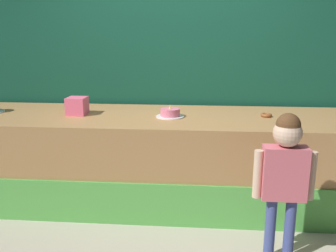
# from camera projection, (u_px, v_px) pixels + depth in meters

# --- Properties ---
(ground_plane) EXTENTS (12.00, 12.00, 0.00)m
(ground_plane) POSITION_uv_depth(u_px,v_px,m) (166.00, 225.00, 3.23)
(ground_plane) COLOR #BCB29E
(stage_platform) EXTENTS (4.28, 1.10, 0.87)m
(stage_platform) POSITION_uv_depth(u_px,v_px,m) (170.00, 159.00, 3.64)
(stage_platform) COLOR #B27F4C
(stage_platform) RESTS_ON ground_plane
(curtain_backdrop) EXTENTS (4.81, 0.08, 2.97)m
(curtain_backdrop) POSITION_uv_depth(u_px,v_px,m) (175.00, 48.00, 4.01)
(curtain_backdrop) COLOR #144C38
(curtain_backdrop) RESTS_ON ground_plane
(child_figure) EXTENTS (0.43, 0.20, 1.11)m
(child_figure) POSITION_uv_depth(u_px,v_px,m) (285.00, 168.00, 2.57)
(child_figure) COLOR #3F4C8C
(child_figure) RESTS_ON ground_plane
(pink_box) EXTENTS (0.19, 0.19, 0.17)m
(pink_box) POSITION_uv_depth(u_px,v_px,m) (77.00, 106.00, 3.57)
(pink_box) COLOR #F96489
(pink_box) RESTS_ON stage_platform
(donut) EXTENTS (0.11, 0.11, 0.03)m
(donut) POSITION_uv_depth(u_px,v_px,m) (266.00, 115.00, 3.49)
(donut) COLOR brown
(donut) RESTS_ON stage_platform
(cake_center) EXTENTS (0.27, 0.27, 0.12)m
(cake_center) POSITION_uv_depth(u_px,v_px,m) (170.00, 113.00, 3.48)
(cake_center) COLOR white
(cake_center) RESTS_ON stage_platform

